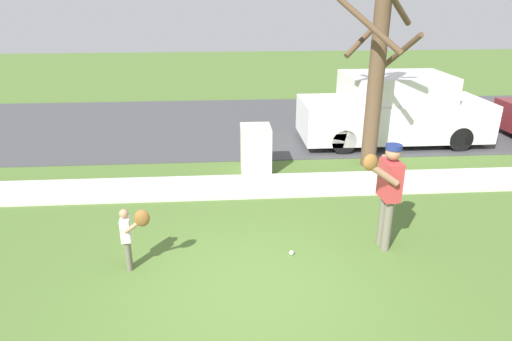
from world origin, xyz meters
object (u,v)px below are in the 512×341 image
object	(u,v)px
utility_cabinet	(256,149)
parked_van_white	(393,111)
street_tree_near	(377,75)
person_child	(131,230)
baseball	(292,253)
person_adult	(387,186)

from	to	relation	value
utility_cabinet	parked_van_white	xyz separation A→B (m)	(3.89, 1.91, 0.36)
street_tree_near	person_child	bearing A→B (deg)	-139.96
baseball	person_child	bearing A→B (deg)	-174.58
baseball	utility_cabinet	distance (m)	3.70
person_adult	baseball	bearing A→B (deg)	-0.02
parked_van_white	person_adult	bearing A→B (deg)	69.00
person_adult	person_child	distance (m)	3.96
person_adult	person_child	size ratio (longest dim) A/B	1.69
person_adult	utility_cabinet	size ratio (longest dim) A/B	1.63
person_adult	utility_cabinet	bearing A→B (deg)	-67.76
person_child	parked_van_white	xyz separation A→B (m)	(6.00, 5.79, 0.23)
person_child	street_tree_near	size ratio (longest dim) A/B	0.26
person_adult	parked_van_white	size ratio (longest dim) A/B	0.35
baseball	utility_cabinet	world-z (taller)	utility_cabinet
street_tree_near	parked_van_white	xyz separation A→B (m)	(1.14, 1.71, -1.28)
person_child	baseball	size ratio (longest dim) A/B	14.12
utility_cabinet	baseball	bearing A→B (deg)	-85.15
person_child	utility_cabinet	xyz separation A→B (m)	(2.11, 3.88, -0.13)
person_adult	person_child	bearing A→B (deg)	0.34
baseball	street_tree_near	bearing A→B (deg)	57.66
utility_cabinet	parked_van_white	world-z (taller)	parked_van_white
street_tree_near	parked_van_white	size ratio (longest dim) A/B	0.81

